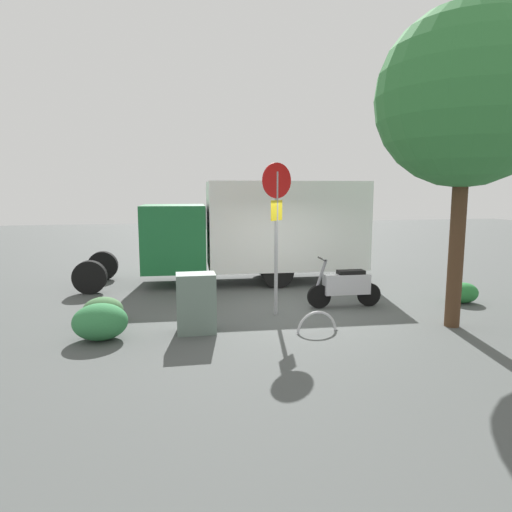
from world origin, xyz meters
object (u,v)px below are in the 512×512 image
object	(u,v)px
box_truck_near	(255,228)
motorcycle	(346,286)
utility_cabinet	(196,303)
bike_rack_hoop	(317,332)
stop_sign	(276,215)
street_tree	(466,98)

from	to	relation	value
box_truck_near	motorcycle	world-z (taller)	box_truck_near
box_truck_near	motorcycle	xyz separation A→B (m)	(-1.49, 3.43, -1.14)
box_truck_near	utility_cabinet	bearing A→B (deg)	68.57
utility_cabinet	bike_rack_hoop	size ratio (longest dim) A/B	1.38
utility_cabinet	stop_sign	bearing A→B (deg)	-153.62
motorcycle	utility_cabinet	xyz separation A→B (m)	(3.64, 1.22, 0.07)
street_tree	motorcycle	bearing A→B (deg)	-51.42
motorcycle	stop_sign	bearing A→B (deg)	12.12
stop_sign	utility_cabinet	bearing A→B (deg)	26.38
box_truck_near	bike_rack_hoop	xyz separation A→B (m)	(-0.16, 5.13, -1.66)
utility_cabinet	bike_rack_hoop	world-z (taller)	utility_cabinet
stop_sign	street_tree	distance (m)	4.32
box_truck_near	bike_rack_hoop	bearing A→B (deg)	95.24
motorcycle	box_truck_near	bearing A→B (deg)	-64.21
stop_sign	street_tree	bearing A→B (deg)	154.34
motorcycle	street_tree	xyz separation A→B (m)	(-1.52, 1.90, 3.99)
box_truck_near	bike_rack_hoop	distance (m)	5.39
motorcycle	utility_cabinet	bearing A→B (deg)	20.92
stop_sign	bike_rack_hoop	xyz separation A→B (m)	(-0.47, 1.39, -2.24)
street_tree	box_truck_near	bearing A→B (deg)	-60.59
box_truck_near	motorcycle	size ratio (longest dim) A/B	4.67
street_tree	utility_cabinet	size ratio (longest dim) A/B	5.34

